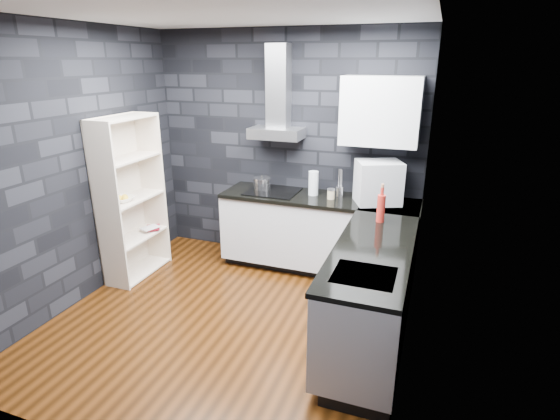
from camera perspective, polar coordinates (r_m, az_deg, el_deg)
The scene contains 28 objects.
ground at distance 4.34m, azimuth -6.58°, elevation -13.92°, with size 3.20×3.20×0.00m, color #3F1E08.
ceiling at distance 3.66m, azimuth -8.32°, elevation 24.31°, with size 3.20×3.20×0.00m, color silver.
wall_back at distance 5.24m, azimuth 0.81°, elevation 8.02°, with size 3.20×0.05×2.70m, color black.
wall_front at distance 2.54m, azimuth -24.31°, elevation -6.04°, with size 3.20×0.05×2.70m, color black.
wall_left at distance 4.74m, azimuth -25.21°, elevation 5.01°, with size 0.05×3.20×2.70m, color black.
wall_right at distance 3.38m, azimuth 17.98°, elevation 0.85°, with size 0.05×3.20×2.70m, color black.
toekick_back at distance 5.25m, azimuth 4.90°, elevation -7.01°, with size 2.18×0.50×0.10m, color black.
toekick_right at distance 4.06m, azimuth 11.97°, elevation -15.94°, with size 0.50×1.78×0.10m, color black.
counter_back_cab at distance 5.04m, azimuth 4.92°, elevation -2.81°, with size 2.20×0.60×0.76m, color silver.
counter_right_cab at distance 3.84m, azimuth 11.81°, elevation -10.58°, with size 0.60×1.80×0.76m, color silver.
counter_back_top at distance 4.90m, azimuth 5.02°, elevation 1.49°, with size 2.20×0.62×0.04m, color black.
counter_right_top at distance 3.66m, azimuth 12.08°, elevation -5.10°, with size 0.62×1.80×0.04m, color black.
counter_corner_top at distance 4.78m, azimuth 14.34°, elevation 0.49°, with size 0.62×0.62×0.04m, color black.
hood_body at distance 5.04m, azimuth -0.47°, elevation 10.00°, with size 0.60×0.34×0.12m, color #ABACB0.
hood_chimney at distance 5.05m, azimuth -0.19°, elevation 15.85°, with size 0.24×0.20×0.90m, color #ABACB0.
upper_cabinet at distance 4.72m, azimuth 13.02°, elevation 12.47°, with size 0.80×0.35×0.70m, color silver.
cooktop at distance 5.06m, azimuth -0.96°, elevation 2.45°, with size 0.58×0.50×0.01m, color black.
sink_rim at distance 3.21m, azimuth 10.93°, elevation -8.38°, with size 0.44×0.40×0.01m, color #ABACB0.
pot at distance 5.13m, azimuth -2.36°, elevation 3.43°, with size 0.20×0.20×0.12m, color #B4B3B8.
glass_vase at distance 4.93m, azimuth 4.38°, elevation 3.51°, with size 0.11×0.11×0.27m, color white.
storage_jar at distance 4.83m, azimuth 6.66°, elevation 2.02°, with size 0.08×0.08×0.10m, color tan.
utensil_crock at distance 4.90m, azimuth 7.78°, elevation 2.40°, with size 0.10×0.10×0.12m, color #B4B3B8.
appliance_garage at distance 4.73m, azimuth 12.70°, elevation 3.54°, with size 0.45×0.35×0.45m, color silver.
red_bottle at distance 4.20m, azimuth 13.04°, elevation 0.20°, with size 0.08×0.08×0.26m, color #B3251B.
bookshelf at distance 5.08m, azimuth -18.85°, elevation 1.39°, with size 0.34×0.80×1.80m, color beige.
fruit_bowl at distance 4.97m, azimuth -19.84°, elevation 1.35°, with size 0.23×0.23×0.06m, color white.
book_red at distance 5.32m, azimuth -17.14°, elevation -1.38°, with size 0.15×0.02×0.20m, color maroon.
book_second at distance 5.32m, azimuth -17.13°, elevation -1.12°, with size 0.15×0.02×0.20m, color #B2B2B2.
Camera 1 is at (1.69, -3.23, 2.35)m, focal length 28.00 mm.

